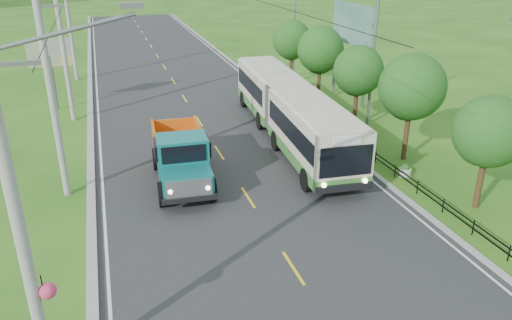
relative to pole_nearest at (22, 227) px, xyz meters
name	(u,v)px	position (x,y,z in m)	size (l,w,h in m)	color
ground	(293,268)	(8.24, 3.00, -4.94)	(240.00, 240.00, 0.00)	#245C15
road	(194,113)	(8.24, 23.00, -4.93)	(14.00, 120.00, 0.02)	#28282B
curb_left	(90,122)	(1.04, 23.00, -4.86)	(0.40, 120.00, 0.15)	#9E9E99
curb_right	(286,104)	(15.39, 23.00, -4.89)	(0.30, 120.00, 0.10)	#9E9E99
edge_line_left	(99,122)	(1.59, 23.00, -4.91)	(0.12, 120.00, 0.00)	silver
edge_line_right	(280,105)	(14.89, 23.00, -4.91)	(0.12, 120.00, 0.00)	silver
centre_dash	(293,268)	(8.24, 3.00, -4.91)	(0.12, 2.20, 0.00)	yellow
railing_right	(330,124)	(16.24, 17.00, -4.64)	(0.04, 40.00, 0.60)	black
pole_nearest	(22,227)	(0.00, 0.00, 0.00)	(3.51, 0.44, 10.00)	gray
pole_near	(52,92)	(-0.02, 12.00, 0.16)	(3.51, 0.32, 10.00)	gray
pole_mid	(64,46)	(-0.02, 24.00, 0.16)	(3.51, 0.32, 10.00)	gray
pole_far	(70,23)	(-0.02, 36.00, 0.16)	(3.51, 0.32, 10.00)	gray
tree_second	(488,134)	(18.10, 5.14, -1.42)	(3.18, 3.26, 5.30)	#382314
tree_third	(411,90)	(18.10, 11.14, -0.95)	(3.60, 3.62, 6.00)	#382314
tree_fourth	(358,73)	(18.10, 17.14, -1.35)	(3.24, 3.31, 5.40)	#382314
tree_fifth	(320,52)	(18.10, 23.14, -1.08)	(3.48, 3.52, 5.80)	#382314
tree_back	(292,42)	(18.10, 29.14, -1.28)	(3.30, 3.36, 5.50)	#382314
streetlight_mid	(371,52)	(18.88, 17.00, -0.03)	(3.02, 0.20, 9.07)	slate
streetlight_far	(293,23)	(18.88, 31.00, -0.03)	(3.02, 0.20, 9.07)	slate
planter_near	(405,171)	(16.84, 9.00, -4.65)	(0.64, 0.64, 0.67)	silver
planter_mid	(338,124)	(16.84, 17.00, -4.65)	(0.64, 0.64, 0.67)	silver
planter_far	(294,93)	(16.84, 25.00, -4.65)	(0.64, 0.64, 0.67)	silver
billboard_left	(50,57)	(-1.26, 27.00, -1.07)	(3.00, 0.20, 5.20)	slate
billboard_right	(352,31)	(20.54, 23.00, 0.41)	(0.24, 6.00, 7.30)	slate
bus	(290,108)	(12.95, 15.96, -2.90)	(3.97, 17.73, 3.39)	#3A7B31
dump_truck	(181,154)	(5.51, 11.64, -3.34)	(2.96, 6.84, 2.82)	#116A6B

